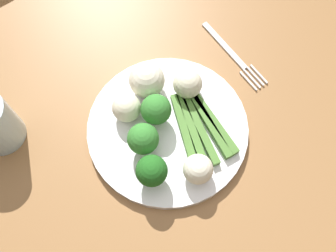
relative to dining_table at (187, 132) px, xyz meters
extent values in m
cube|color=tan|center=(0.00, 0.00, -0.66)|extent=(6.00, 6.00, 0.02)
cube|color=olive|center=(0.00, 0.00, 0.07)|extent=(1.42, 1.01, 0.04)
cylinder|color=brown|center=(-0.02, -0.88, -0.43)|extent=(0.04, 0.04, 0.45)
cylinder|color=brown|center=(0.02, -0.54, -0.43)|extent=(0.04, 0.04, 0.45)
cylinder|color=white|center=(0.05, 0.00, 0.10)|extent=(0.26, 0.26, 0.01)
cube|color=#47752D|center=(0.04, 0.03, 0.11)|extent=(0.07, 0.12, 0.01)
cube|color=#47752D|center=(0.03, 0.03, 0.11)|extent=(0.07, 0.12, 0.01)
cube|color=#47752D|center=(0.02, 0.04, 0.11)|extent=(0.06, 0.13, 0.01)
cube|color=#47752D|center=(0.00, 0.04, 0.11)|extent=(0.05, 0.13, 0.01)
cube|color=#47752D|center=(-0.01, 0.04, 0.11)|extent=(0.04, 0.13, 0.01)
cylinder|color=#609E3D|center=(0.10, 0.00, 0.12)|extent=(0.02, 0.02, 0.02)
sphere|color=#337A2D|center=(0.10, 0.00, 0.14)|extent=(0.05, 0.05, 0.05)
cylinder|color=#4C7F2B|center=(0.13, 0.05, 0.12)|extent=(0.02, 0.02, 0.02)
sphere|color=#1E5B1C|center=(0.13, 0.05, 0.14)|extent=(0.05, 0.05, 0.05)
cylinder|color=#609E3D|center=(0.06, -0.02, 0.12)|extent=(0.02, 0.02, 0.02)
sphere|color=#337A2D|center=(0.06, -0.02, 0.14)|extent=(0.05, 0.05, 0.05)
sphere|color=silver|center=(0.07, 0.09, 0.13)|extent=(0.05, 0.05, 0.05)
sphere|color=beige|center=(-0.02, -0.03, 0.13)|extent=(0.05, 0.05, 0.05)
sphere|color=silver|center=(0.03, -0.07, 0.14)|extent=(0.06, 0.06, 0.06)
sphere|color=beige|center=(0.08, -0.06, 0.13)|extent=(0.05, 0.05, 0.05)
cube|color=silver|center=(-0.14, -0.05, 0.09)|extent=(0.03, 0.12, 0.00)
cube|color=silver|center=(-0.11, 0.03, 0.09)|extent=(0.01, 0.05, 0.00)
cube|color=silver|center=(-0.12, 0.03, 0.09)|extent=(0.01, 0.05, 0.00)
cube|color=silver|center=(-0.13, 0.03, 0.09)|extent=(0.01, 0.05, 0.00)
cube|color=silver|center=(-0.14, 0.03, 0.09)|extent=(0.01, 0.05, 0.00)
camera|label=1|loc=(0.21, 0.17, 0.67)|focal=40.65mm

